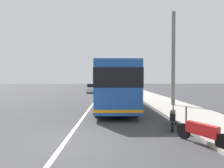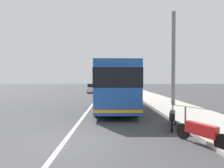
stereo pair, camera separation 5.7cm
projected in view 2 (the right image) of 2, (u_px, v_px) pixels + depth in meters
ground_plane at (63, 144)px, 6.76m from camera, size 220.00×220.00×0.00m
sidewalk_curb at (169, 105)px, 16.79m from camera, size 110.00×3.60×0.14m
lane_divider_line at (92, 106)px, 16.76m from camera, size 110.00×0.16×0.01m
coach_bus at (115, 84)px, 14.99m from camera, size 10.08×2.77×3.34m
motorcycle_far_end at (201, 132)px, 6.59m from camera, size 2.00×1.02×1.24m
motorcycle_by_tree at (172, 117)px, 9.06m from camera, size 2.09×0.78×1.27m
car_oncoming at (93, 89)px, 33.97m from camera, size 4.17×2.11×1.57m
car_far_distant at (98, 85)px, 55.92m from camera, size 4.25×1.99×1.50m
utility_pole at (173, 59)px, 16.20m from camera, size 0.31×0.31×7.90m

